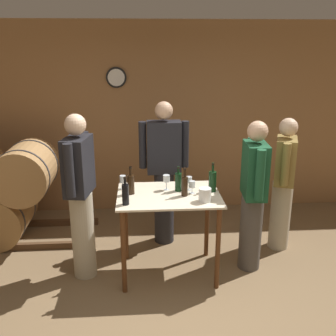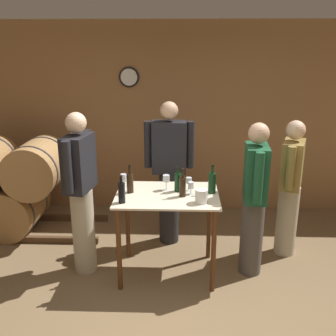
# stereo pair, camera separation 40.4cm
# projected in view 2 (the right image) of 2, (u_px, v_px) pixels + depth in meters

# --- Properties ---
(ground_plane) EXTENTS (14.00, 14.00, 0.00)m
(ground_plane) POSITION_uv_depth(u_px,v_px,m) (180.00, 322.00, 3.52)
(ground_plane) COLOR brown
(back_wall) EXTENTS (8.40, 0.08, 2.70)m
(back_wall) POSITION_uv_depth(u_px,v_px,m) (181.00, 119.00, 5.61)
(back_wall) COLOR #996B42
(back_wall) RESTS_ON ground_plane
(barrel_rack) EXTENTS (2.97, 0.81, 1.24)m
(barrel_rack) POSITION_uv_depth(u_px,v_px,m) (0.00, 188.00, 5.08)
(barrel_rack) COLOR #4C331E
(barrel_rack) RESTS_ON ground_plane
(tasting_table) EXTENTS (1.05, 0.77, 0.91)m
(tasting_table) POSITION_uv_depth(u_px,v_px,m) (168.00, 210.00, 4.08)
(tasting_table) COLOR beige
(tasting_table) RESTS_ON ground_plane
(wine_bottle_far_left) EXTENTS (0.07, 0.07, 0.28)m
(wine_bottle_far_left) POSITION_uv_depth(u_px,v_px,m) (122.00, 192.00, 3.78)
(wine_bottle_far_left) COLOR black
(wine_bottle_far_left) RESTS_ON tasting_table
(wine_bottle_left) EXTENTS (0.07, 0.07, 0.29)m
(wine_bottle_left) POSITION_uv_depth(u_px,v_px,m) (131.00, 182.00, 4.04)
(wine_bottle_left) COLOR black
(wine_bottle_left) RESTS_ON tasting_table
(wine_bottle_center) EXTENTS (0.07, 0.07, 0.27)m
(wine_bottle_center) POSITION_uv_depth(u_px,v_px,m) (178.00, 182.00, 4.08)
(wine_bottle_center) COLOR black
(wine_bottle_center) RESTS_ON tasting_table
(wine_bottle_right) EXTENTS (0.07, 0.07, 0.30)m
(wine_bottle_right) POSITION_uv_depth(u_px,v_px,m) (183.00, 186.00, 3.94)
(wine_bottle_right) COLOR black
(wine_bottle_right) RESTS_ON tasting_table
(wine_bottle_far_right) EXTENTS (0.08, 0.08, 0.31)m
(wine_bottle_far_right) POSITION_uv_depth(u_px,v_px,m) (213.00, 182.00, 4.03)
(wine_bottle_far_right) COLOR black
(wine_bottle_far_right) RESTS_ON tasting_table
(wine_glass_near_left) EXTENTS (0.06, 0.06, 0.15)m
(wine_glass_near_left) POSITION_uv_depth(u_px,v_px,m) (124.00, 178.00, 4.19)
(wine_glass_near_left) COLOR silver
(wine_glass_near_left) RESTS_ON tasting_table
(wine_glass_near_center) EXTENTS (0.07, 0.07, 0.16)m
(wine_glass_near_center) POSITION_uv_depth(u_px,v_px,m) (167.00, 179.00, 4.11)
(wine_glass_near_center) COLOR silver
(wine_glass_near_center) RESTS_ON tasting_table
(wine_glass_near_right) EXTENTS (0.06, 0.06, 0.15)m
(wine_glass_near_right) POSITION_uv_depth(u_px,v_px,m) (189.00, 181.00, 4.09)
(wine_glass_near_right) COLOR silver
(wine_glass_near_right) RESTS_ON tasting_table
(wine_glass_far_side) EXTENTS (0.06, 0.06, 0.13)m
(wine_glass_far_side) POSITION_uv_depth(u_px,v_px,m) (191.00, 186.00, 4.00)
(wine_glass_far_side) COLOR silver
(wine_glass_far_side) RESTS_ON tasting_table
(ice_bucket) EXTENTS (0.12, 0.12, 0.13)m
(ice_bucket) POSITION_uv_depth(u_px,v_px,m) (202.00, 196.00, 3.79)
(ice_bucket) COLOR white
(ice_bucket) RESTS_ON tasting_table
(person_host) EXTENTS (0.25, 0.59, 1.65)m
(person_host) POSITION_uv_depth(u_px,v_px,m) (255.00, 197.00, 4.05)
(person_host) COLOR #4C4742
(person_host) RESTS_ON ground_plane
(person_visitor_with_scarf) EXTENTS (0.34, 0.56, 1.60)m
(person_visitor_with_scarf) POSITION_uv_depth(u_px,v_px,m) (291.00, 186.00, 4.45)
(person_visitor_with_scarf) COLOR #B7AD93
(person_visitor_with_scarf) RESTS_ON ground_plane
(person_visitor_bearded) EXTENTS (0.59, 0.24, 1.76)m
(person_visitor_bearded) POSITION_uv_depth(u_px,v_px,m) (169.00, 170.00, 4.71)
(person_visitor_bearded) COLOR #232328
(person_visitor_bearded) RESTS_ON ground_plane
(person_visitor_near_door) EXTENTS (0.29, 0.58, 1.75)m
(person_visitor_near_door) POSITION_uv_depth(u_px,v_px,m) (81.00, 191.00, 4.07)
(person_visitor_near_door) COLOR #B7AD93
(person_visitor_near_door) RESTS_ON ground_plane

